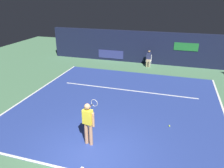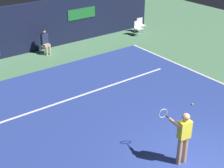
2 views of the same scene
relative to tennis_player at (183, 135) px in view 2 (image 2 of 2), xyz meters
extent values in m
plane|color=#4C7A56|center=(0.27, 3.53, -0.99)|extent=(31.73, 31.73, 0.00)
cube|color=navy|center=(0.27, 3.53, -0.98)|extent=(10.31, 10.09, 0.01)
cube|color=white|center=(5.37, 3.53, -0.97)|extent=(0.10, 10.09, 0.01)
cube|color=white|center=(0.27, 5.29, -0.97)|extent=(8.04, 0.10, 0.01)
cube|color=#141933|center=(0.27, 11.23, 0.31)|extent=(16.13, 0.30, 2.60)
cube|color=#1E6B2D|center=(3.49, 11.07, 0.61)|extent=(1.80, 0.04, 0.60)
cylinder|color=tan|center=(0.10, -0.05, -0.53)|extent=(0.14, 0.14, 0.92)
cylinder|color=tan|center=(-0.10, -0.01, -0.53)|extent=(0.14, 0.14, 0.92)
cube|color=yellow|center=(0.00, -0.03, 0.21)|extent=(0.39, 0.28, 0.56)
sphere|color=tan|center=(0.00, -0.03, 0.63)|extent=(0.22, 0.22, 0.22)
cylinder|color=tan|center=(-0.16, 0.22, 0.36)|extent=(0.18, 0.51, 0.09)
cylinder|color=tan|center=(0.22, -0.05, 0.13)|extent=(0.09, 0.09, 0.56)
cylinder|color=black|center=(-0.11, 0.52, 0.36)|extent=(0.08, 0.30, 0.03)
torus|color=#B2B2B7|center=(-0.06, 0.79, 0.36)|extent=(0.30, 0.08, 0.30)
cube|color=white|center=(0.78, 10.42, -0.53)|extent=(0.44, 0.41, 0.04)
cube|color=white|center=(0.78, 10.62, -0.30)|extent=(0.42, 0.03, 0.42)
cylinder|color=#B2B2B7|center=(0.60, 10.25, -0.76)|extent=(0.03, 0.03, 0.46)
cylinder|color=#B2B2B7|center=(0.97, 10.26, -0.76)|extent=(0.03, 0.03, 0.46)
cylinder|color=#B2B2B7|center=(0.59, 10.59, -0.76)|extent=(0.03, 0.03, 0.46)
cylinder|color=#B2B2B7|center=(0.97, 10.60, -0.76)|extent=(0.03, 0.03, 0.46)
cube|color=tan|center=(0.78, 10.34, -0.49)|extent=(0.32, 0.40, 0.14)
cylinder|color=tan|center=(0.69, 10.16, -0.76)|extent=(0.11, 0.11, 0.46)
cylinder|color=tan|center=(0.87, 10.17, -0.76)|extent=(0.11, 0.11, 0.46)
cube|color=#23284C|center=(0.78, 10.46, -0.16)|extent=(0.34, 0.22, 0.52)
sphere|color=tan|center=(0.78, 10.46, 0.22)|extent=(0.20, 0.20, 0.20)
cylinder|color=#141933|center=(0.78, 10.46, 0.31)|extent=(0.19, 0.19, 0.04)
cube|color=white|center=(6.72, 9.75, -0.55)|extent=(0.44, 0.40, 0.04)
cube|color=white|center=(6.72, 9.95, -0.32)|extent=(0.42, 0.03, 0.42)
cylinder|color=#B2B2B7|center=(6.54, 9.58, -0.77)|extent=(0.03, 0.03, 0.44)
cylinder|color=#B2B2B7|center=(6.91, 9.58, -0.77)|extent=(0.03, 0.03, 0.44)
cylinder|color=#B2B2B7|center=(6.53, 9.92, -0.77)|extent=(0.03, 0.03, 0.44)
cylinder|color=#B2B2B7|center=(6.91, 9.92, -0.77)|extent=(0.03, 0.03, 0.44)
cube|color=white|center=(7.27, 10.15, -0.55)|extent=(0.48, 0.44, 0.04)
cube|color=white|center=(7.29, 10.35, -0.32)|extent=(0.42, 0.07, 0.42)
cylinder|color=#B2B2B7|center=(7.07, 10.00, -0.77)|extent=(0.03, 0.03, 0.44)
cylinder|color=#B2B2B7|center=(7.44, 9.97, -0.77)|extent=(0.03, 0.03, 0.44)
cylinder|color=#B2B2B7|center=(7.10, 10.34, -0.77)|extent=(0.03, 0.03, 0.44)
cylinder|color=#B2B2B7|center=(7.47, 10.30, -0.77)|extent=(0.03, 0.03, 0.44)
sphere|color=#CCE033|center=(2.89, 2.06, -0.94)|extent=(0.07, 0.07, 0.07)
camera|label=1|loc=(2.81, -6.27, 4.31)|focal=34.69mm
camera|label=2|loc=(-6.32, -5.10, 5.63)|focal=53.52mm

